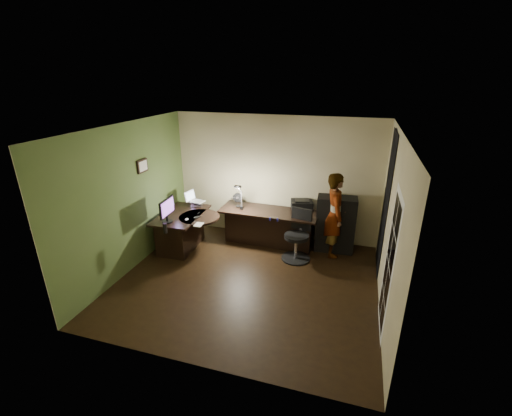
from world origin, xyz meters
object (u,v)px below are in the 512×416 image
(person, at_px, (335,215))
(office_chair, at_px, (297,236))
(monitor, at_px, (167,214))
(desk_right, at_px, (268,227))
(cabinet, at_px, (335,224))
(desk_left, at_px, (183,231))

(person, bearing_deg, office_chair, 109.64)
(office_chair, relative_size, person, 0.59)
(monitor, distance_m, person, 3.30)
(monitor, relative_size, office_chair, 0.51)
(desk_right, xyz_separation_m, cabinet, (1.39, 0.13, 0.20))
(monitor, height_order, person, person)
(cabinet, height_order, monitor, cabinet)
(cabinet, relative_size, office_chair, 1.16)
(desk_left, distance_m, office_chair, 2.40)
(monitor, bearing_deg, office_chair, 11.94)
(desk_left, bearing_deg, monitor, -100.13)
(monitor, bearing_deg, desk_left, 79.59)
(desk_left, distance_m, monitor, 0.72)
(monitor, bearing_deg, person, 16.36)
(desk_right, bearing_deg, office_chair, -33.60)
(desk_right, relative_size, cabinet, 1.76)
(desk_left, relative_size, person, 0.77)
(office_chair, bearing_deg, desk_left, -163.50)
(desk_right, distance_m, person, 1.45)
(cabinet, distance_m, person, 0.33)
(cabinet, bearing_deg, desk_right, -177.99)
(desk_left, distance_m, desk_right, 1.83)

